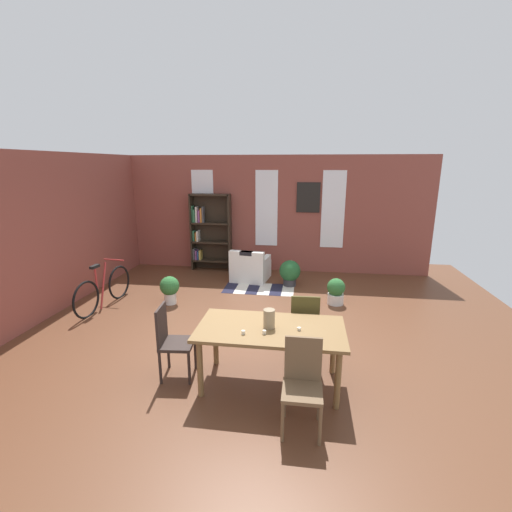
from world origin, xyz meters
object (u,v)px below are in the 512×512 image
Objects in this scene: dining_chair_head_left at (171,339)px; bookshelf_tall at (208,231)px; dining_chair_near_right at (302,382)px; potted_plant_by_shelf at (290,272)px; potted_plant_window at (170,288)px; dining_chair_far_right at (304,324)px; bicycle_second at (104,289)px; dining_table at (271,334)px; armchair_white at (250,268)px; potted_plant_corner at (336,291)px; vase_on_table at (269,319)px.

dining_chair_head_left is 0.49× the size of bookshelf_tall.
dining_chair_near_right reaches higher than potted_plant_by_shelf.
dining_chair_head_left is at bearing -80.12° from bookshelf_tall.
dining_chair_head_left is at bearing -67.89° from potted_plant_window.
bicycle_second is (-3.78, 1.33, -0.17)m from dining_chair_far_right.
dining_table is at bearing 120.00° from dining_chair_near_right.
dining_chair_head_left is 3.96m from potted_plant_by_shelf.
bicycle_second is at bearing 160.62° from dining_chair_far_right.
dining_chair_far_right and dining_chair_near_right have the same top height.
dining_chair_far_right is (0.40, 0.68, -0.15)m from dining_table.
dining_chair_near_right is at bearing -74.67° from armchair_white.
potted_plant_corner is 3.22m from potted_plant_window.
dining_chair_near_right is at bearing -35.53° from bicycle_second.
armchair_white is (-0.89, 4.00, -0.39)m from dining_table.
potted_plant_corner is at bearing -32.59° from bookshelf_tall.
dining_chair_head_left is (-1.65, -0.69, 0.00)m from dining_chair_far_right.
vase_on_table is at bearing 0.34° from dining_chair_head_left.
dining_chair_near_right reaches higher than bicycle_second.
potted_plant_window is at bearing -148.19° from potted_plant_by_shelf.
bicycle_second is at bearing 144.47° from dining_chair_near_right.
potted_plant_by_shelf is (0.05, 3.72, -0.35)m from dining_table.
potted_plant_by_shelf is at bearing 96.56° from dining_chair_far_right.
bicycle_second reaches higher than potted_plant_by_shelf.
armchair_white is 0.98m from potted_plant_by_shelf.
dining_chair_far_right is at bearing -105.71° from potted_plant_corner.
dining_table is 1.85× the size of dining_chair_head_left.
vase_on_table reaches higher than dining_chair_far_right.
potted_plant_corner is (0.59, 3.46, -0.25)m from dining_chair_near_right.
dining_chair_far_right is at bearing -83.44° from potted_plant_by_shelf.
dining_chair_far_right is 0.49× the size of bookshelf_tall.
potted_plant_by_shelf is at bearing -25.30° from bookshelf_tall.
bookshelf_tall is 2.14× the size of armchair_white.
dining_chair_near_right is at bearing -58.75° from vase_on_table.
armchair_white is 3.19m from bicycle_second.
bicycle_second is at bearing 149.24° from dining_table.
vase_on_table is 3.24m from potted_plant_window.
bookshelf_tall reaches higher than potted_plant_by_shelf.
dining_chair_far_right is 1.79m from dining_chair_head_left.
dining_table is 3.95m from bicycle_second.
dining_chair_head_left is at bearing -157.28° from dining_chair_far_right.
dining_chair_far_right is at bearing -58.54° from bookshelf_tall.
dining_chair_near_right is 1.05× the size of armchair_white.
potted_plant_by_shelf is at bearing 26.50° from bicycle_second.
potted_plant_window is (-0.95, 2.34, -0.20)m from dining_chair_head_left.
potted_plant_by_shelf reaches higher than potted_plant_corner.
vase_on_table is 0.12× the size of bookshelf_tall.
vase_on_table is 0.24× the size of dining_chair_near_right.
dining_chair_head_left is 1.73× the size of potted_plant_window.
armchair_white reaches higher than potted_plant_corner.
potted_plant_by_shelf is (0.07, 3.72, -0.55)m from vase_on_table.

